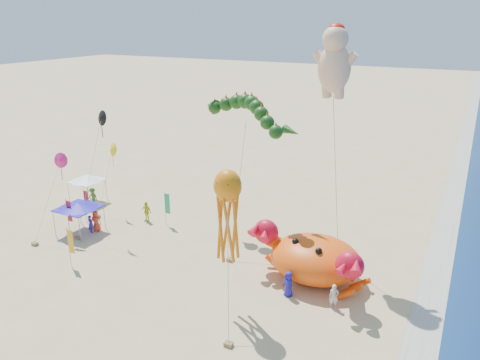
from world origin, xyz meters
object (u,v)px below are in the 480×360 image
(crab_inflatable, at_px, (315,258))
(canopy_white, at_px, (86,179))
(cherub_kite, at_px, (335,59))
(canopy_blue, at_px, (78,206))
(dragon_kite, at_px, (244,115))
(octopus_kite, at_px, (228,209))

(crab_inflatable, distance_m, canopy_white, 25.73)
(crab_inflatable, height_order, cherub_kite, cherub_kite)
(canopy_blue, distance_m, canopy_white, 7.26)
(dragon_kite, bearing_deg, cherub_kite, -1.61)
(crab_inflatable, bearing_deg, dragon_kite, 151.18)
(dragon_kite, bearing_deg, crab_inflatable, -28.82)
(cherub_kite, distance_m, canopy_blue, 24.55)
(dragon_kite, height_order, canopy_blue, dragon_kite)
(dragon_kite, bearing_deg, octopus_kite, -68.96)
(cherub_kite, bearing_deg, dragon_kite, 178.39)
(dragon_kite, bearing_deg, canopy_white, -178.93)
(dragon_kite, xyz_separation_m, canopy_white, (-17.68, -0.33, -8.08))
(canopy_blue, xyz_separation_m, canopy_white, (-4.56, 5.65, -0.00))
(cherub_kite, bearing_deg, crab_inflatable, -81.08)
(octopus_kite, bearing_deg, canopy_blue, 167.12)
(dragon_kite, distance_m, canopy_blue, 16.53)
(cherub_kite, bearing_deg, canopy_blue, -164.04)
(dragon_kite, relative_size, octopus_kite, 1.25)
(dragon_kite, xyz_separation_m, canopy_blue, (-13.12, -5.98, -8.08))
(octopus_kite, height_order, canopy_blue, octopus_kite)
(crab_inflatable, distance_m, canopy_blue, 20.94)
(cherub_kite, height_order, octopus_kite, cherub_kite)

